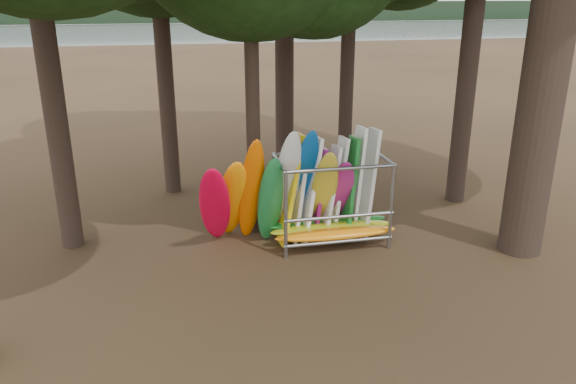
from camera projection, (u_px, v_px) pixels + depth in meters
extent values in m
plane|color=#47331E|center=(329.00, 269.00, 12.87)|extent=(120.00, 120.00, 0.00)
plane|color=gray|center=(193.00, 44.00, 68.11)|extent=(160.00, 160.00, 0.00)
cube|color=black|center=(179.00, 12.00, 113.46)|extent=(160.00, 4.00, 4.00)
cylinder|color=black|center=(42.00, 21.00, 12.33)|extent=(0.52, 0.52, 10.79)
cylinder|color=black|center=(162.00, 29.00, 16.28)|extent=(0.49, 0.49, 9.93)
cylinder|color=black|center=(349.00, 22.00, 17.77)|extent=(0.46, 0.46, 10.17)
cylinder|color=black|center=(252.00, 54.00, 13.44)|extent=(0.36, 0.36, 9.16)
cylinder|color=black|center=(474.00, 10.00, 15.33)|extent=(0.55, 0.55, 11.04)
ellipsoid|color=red|center=(215.00, 206.00, 13.38)|extent=(0.93, 1.93, 2.53)
ellipsoid|color=orange|center=(232.00, 200.00, 13.72)|extent=(0.88, 1.87, 2.57)
ellipsoid|color=#DA5702|center=(251.00, 191.00, 13.55)|extent=(0.76, 1.59, 3.02)
ellipsoid|color=#1C7135|center=(270.00, 201.00, 13.61)|extent=(0.71, 1.22, 2.53)
ellipsoid|color=silver|center=(286.00, 186.00, 13.79)|extent=(0.84, 1.48, 3.12)
ellipsoid|color=#0B4C97|center=(303.00, 183.00, 13.98)|extent=(0.83, 1.62, 3.12)
ellipsoid|color=gold|center=(323.00, 194.00, 13.85)|extent=(0.84, 1.98, 2.77)
ellipsoid|color=#961D70|center=(339.00, 197.00, 14.11)|extent=(0.81, 1.65, 2.40)
ellipsoid|color=orange|center=(336.00, 234.00, 13.71)|extent=(3.07, 0.55, 0.24)
ellipsoid|color=#9CA816|center=(332.00, 228.00, 14.05)|extent=(3.16, 0.55, 0.24)
ellipsoid|color=#1C7F2A|center=(328.00, 222.00, 14.40)|extent=(3.15, 0.55, 0.24)
ellipsoid|color=red|center=(325.00, 218.00, 14.64)|extent=(2.90, 0.55, 0.24)
cube|color=yellow|center=(291.00, 190.00, 13.77)|extent=(0.64, 0.81, 2.82)
cube|color=white|center=(299.00, 193.00, 13.99)|extent=(0.47, 0.78, 2.56)
cube|color=white|center=(310.00, 191.00, 13.89)|extent=(0.56, 0.80, 2.70)
cube|color=#891667|center=(318.00, 194.00, 14.14)|extent=(0.39, 0.76, 2.39)
cube|color=silver|center=(329.00, 194.00, 14.04)|extent=(0.51, 0.79, 2.46)
cube|color=white|center=(337.00, 188.00, 14.23)|extent=(0.50, 0.80, 2.62)
cube|color=#197027|center=(349.00, 189.00, 14.07)|extent=(0.38, 0.80, 2.67)
cube|color=white|center=(356.00, 182.00, 14.31)|extent=(0.43, 0.82, 2.85)
cube|color=silver|center=(368.00, 185.00, 14.14)|extent=(0.47, 0.83, 2.84)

